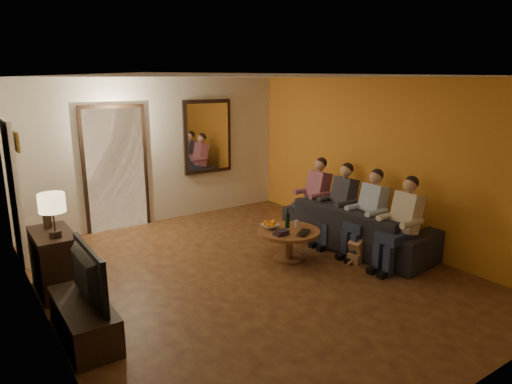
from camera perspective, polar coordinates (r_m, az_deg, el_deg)
floor at (r=6.27m, az=-0.72°, el=-10.28°), size 5.00×6.00×0.01m
ceiling at (r=5.72m, az=-0.80°, el=14.21°), size 5.00×6.00×0.01m
back_wall at (r=8.48m, az=-12.13°, el=5.00°), size 5.00×0.02×2.60m
front_wall at (r=3.85m, az=25.11°, el=-6.78°), size 5.00×0.02×2.60m
left_wall at (r=4.97m, az=-25.49°, el=-2.29°), size 0.02×6.00×2.60m
right_wall at (r=7.51m, az=15.34°, el=3.69°), size 0.02×6.00×2.60m
orange_accent at (r=7.51m, az=15.29°, el=3.68°), size 0.01×6.00×2.60m
kitchen_doorway at (r=8.24m, az=-17.13°, el=2.66°), size 1.00×0.06×2.10m
door_trim at (r=8.23m, az=-17.11°, el=2.65°), size 1.12×0.04×2.22m
fridge_glimpse at (r=8.35m, az=-15.44°, el=1.87°), size 0.45×0.03×1.70m
mirror_frame at (r=8.84m, az=-6.07°, el=6.89°), size 1.00×0.05×1.40m
mirror_glass at (r=8.81m, az=-5.98°, el=6.87°), size 0.86×0.02×1.26m
white_door at (r=7.26m, az=-27.98°, el=-0.06°), size 0.06×0.85×2.04m
framed_art at (r=6.14m, az=-27.78°, el=5.58°), size 0.03×0.28×0.24m
art_canvas at (r=6.14m, az=-27.64°, el=5.60°), size 0.01×0.22×0.18m
dresser at (r=6.20m, az=-23.82°, el=-7.99°), size 0.45×0.87×0.77m
table_lamp at (r=5.79m, az=-24.03°, el=-2.67°), size 0.30×0.30×0.54m
flower_vase at (r=6.22m, az=-24.76°, el=-2.12°), size 0.14×0.14×0.44m
tv_stand at (r=5.11m, az=-20.69°, el=-14.74°), size 0.45×1.18×0.39m
tv at (r=4.91m, az=-21.18°, el=-9.73°), size 1.01×0.13×0.58m
sofa at (r=7.28m, az=12.62°, el=-4.17°), size 2.51×1.22×0.70m
person_a at (r=6.59m, az=17.85°, el=-4.19°), size 0.60×0.40×1.20m
person_b at (r=6.95m, az=13.96°, el=-2.99°), size 0.60×0.40×1.20m
person_c at (r=7.34m, az=10.48°, el=-1.90°), size 0.60×0.40×1.20m
person_d at (r=7.76m, az=7.37°, el=-0.91°), size 0.60×0.40×1.20m
dog at (r=6.84m, az=13.08°, el=-6.02°), size 0.60×0.36×0.56m
coffee_table at (r=6.71m, az=4.10°, el=-6.59°), size 1.00×1.00×0.45m
bowl at (r=6.68m, az=1.75°, el=-4.30°), size 0.26×0.26×0.06m
oranges at (r=6.66m, az=1.75°, el=-3.74°), size 0.20×0.20×0.08m
wine_bottle at (r=6.69m, az=3.96°, el=-3.21°), size 0.07×0.07×0.31m
wine_glass at (r=6.76m, az=5.07°, el=-3.97°), size 0.06×0.06×0.10m
book_stack at (r=6.42m, az=3.15°, el=-5.07°), size 0.20×0.15×0.07m
laptop at (r=6.49m, az=6.37°, el=-5.13°), size 0.39×0.36×0.03m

